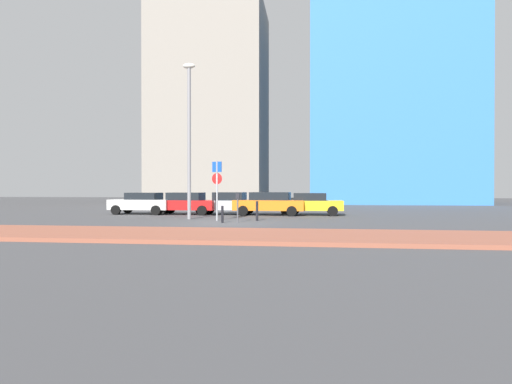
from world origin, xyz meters
TOP-DOWN VIEW (x-y plane):
  - ground_plane at (0.00, 0.00)m, footprint 120.00×120.00m
  - sidewalk_brick at (0.00, -6.18)m, footprint 40.00×4.27m
  - parked_car_white at (-7.00, 6.29)m, footprint 4.13×2.05m
  - parked_car_red at (-4.00, 6.42)m, footprint 4.21×2.08m
  - parked_car_silver at (-1.33, 6.81)m, footprint 4.21×2.20m
  - parked_car_orange at (1.62, 6.39)m, footprint 4.68×2.23m
  - parked_car_yellow at (4.18, 6.72)m, footprint 4.30×1.89m
  - parking_sign_post at (-0.70, 1.17)m, footprint 0.58×0.20m
  - parking_meter at (0.59, 0.17)m, footprint 0.18×0.14m
  - street_lamp at (-2.53, 2.22)m, footprint 0.70×0.36m
  - traffic_bollard_near at (-0.15, -0.04)m, footprint 0.13×0.13m
  - traffic_bollard_mid at (1.41, 1.51)m, footprint 0.14×0.14m
  - building_colorful_midrise at (13.46, 32.01)m, footprint 18.49×15.04m
  - building_under_construction at (-8.31, 31.57)m, footprint 13.73×11.33m

SIDE VIEW (x-z plane):
  - ground_plane at x=0.00m, z-range 0.00..0.00m
  - sidewalk_brick at x=0.00m, z-range 0.00..0.14m
  - traffic_bollard_near at x=-0.15m, z-range 0.00..0.86m
  - traffic_bollard_mid at x=1.41m, z-range 0.00..1.05m
  - parked_car_yellow at x=4.18m, z-range 0.03..1.47m
  - parked_car_silver at x=-1.33m, z-range 0.03..1.51m
  - parked_car_white at x=-7.00m, z-range 0.04..1.49m
  - parked_car_red at x=-4.00m, z-range 0.04..1.50m
  - parked_car_orange at x=1.62m, z-range 0.05..1.53m
  - parking_meter at x=0.59m, z-range 0.21..1.70m
  - parking_sign_post at x=-0.70m, z-range 0.42..3.60m
  - street_lamp at x=-2.53m, z-range 0.65..9.42m
  - building_colorful_midrise at x=13.46m, z-range 0.00..24.68m
  - building_under_construction at x=-8.31m, z-range 0.00..24.69m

